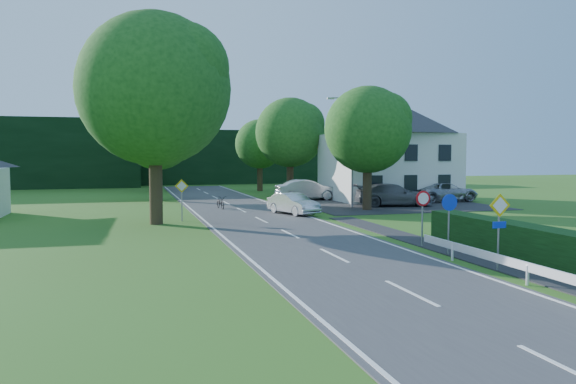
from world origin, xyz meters
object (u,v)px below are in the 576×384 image
object	(u,v)px
streetlight	(351,146)
parked_car_grey	(393,195)
motorcycle	(221,202)
parked_car_silver_a	(307,190)
parasol	(385,189)
moving_car	(293,204)
parked_car_silver_b	(444,192)

from	to	relation	value
streetlight	parked_car_grey	xyz separation A→B (m)	(3.42, -0.03, -3.60)
motorcycle	parked_car_silver_a	xyz separation A→B (m)	(8.22, 5.54, 0.42)
streetlight	parked_car_grey	world-z (taller)	streetlight
streetlight	parasol	size ratio (longest dim) A/B	3.85
parasol	parked_car_silver_a	bearing A→B (deg)	156.54
moving_car	parked_car_grey	distance (m)	9.44
streetlight	parked_car_silver_a	bearing A→B (deg)	98.44
moving_car	parasol	xyz separation A→B (m)	(10.24, 7.92, 0.26)
streetlight	moving_car	world-z (taller)	streetlight
parked_car_silver_a	streetlight	bearing A→B (deg)	-169.21
motorcycle	parked_car_silver_a	bearing A→B (deg)	26.59
motorcycle	parked_car_grey	size ratio (longest dim) A/B	0.30
moving_car	motorcycle	world-z (taller)	moving_car
streetlight	moving_car	distance (m)	7.41
moving_car	motorcycle	xyz separation A→B (m)	(-3.90, 4.94, -0.24)
streetlight	parked_car_silver_a	distance (m)	7.92
parked_car_grey	parasol	bearing A→B (deg)	-6.75
parked_car_silver_a	parasol	distance (m)	6.45
motorcycle	parked_car_silver_b	world-z (taller)	parked_car_silver_b
moving_car	motorcycle	bearing A→B (deg)	109.47
parked_car_silver_a	parked_car_silver_b	bearing A→B (deg)	-111.65
motorcycle	parked_car_silver_b	bearing A→B (deg)	-4.38
moving_car	parked_car_silver_a	distance (m)	11.34
motorcycle	parked_car_silver_b	distance (m)	18.51
parked_car_grey	parasol	size ratio (longest dim) A/B	2.74
streetlight	moving_car	size ratio (longest dim) A/B	1.94
streetlight	motorcycle	size ratio (longest dim) A/B	4.76
streetlight	parked_car_silver_a	xyz separation A→B (m)	(-1.04, 7.00, -3.56)
parked_car_grey	parked_car_silver_b	size ratio (longest dim) A/B	1.01
moving_car	parked_car_silver_b	world-z (taller)	parked_car_silver_b
parasol	motorcycle	bearing A→B (deg)	-168.11
motorcycle	parasol	bearing A→B (deg)	4.48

